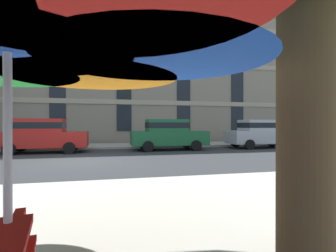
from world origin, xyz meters
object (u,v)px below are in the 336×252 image
sedan_green (168,134)px  sedan_silver (261,133)px  sedan_red (43,135)px  patio_umbrella (7,21)px

sedan_green → sedan_silver: 6.07m
sedan_red → sedan_green: 6.74m
sedan_red → patio_umbrella: patio_umbrella is taller
sedan_silver → patio_umbrella: bearing=-128.9°
sedan_silver → sedan_red: bearing=180.0°
patio_umbrella → sedan_green: bearing=71.8°
sedan_green → patio_umbrella: bearing=-108.2°
sedan_green → patio_umbrella: 13.43m
sedan_silver → patio_umbrella: 16.37m
sedan_green → patio_umbrella: (-4.18, -12.70, 1.26)m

